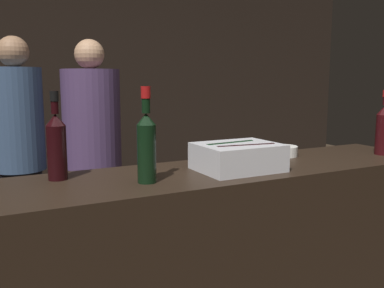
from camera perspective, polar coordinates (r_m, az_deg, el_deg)
The scene contains 9 objects.
wall_back_chalkboard at distance 4.16m, azimuth -15.87°, elevation 8.31°, with size 6.40×0.06×2.80m.
bar_counter at distance 2.02m, azimuth 0.37°, elevation -17.80°, with size 2.56×0.53×1.00m.
ice_bin_with_bottles at distance 1.89m, azimuth 6.13°, elevation -1.60°, with size 0.35×0.28×0.12m.
bowl_white at distance 2.29m, azimuth 11.94°, elevation -0.87°, with size 0.16×0.16×0.05m.
red_wine_bottle_burgundy at distance 1.65m, azimuth -6.09°, elevation 0.12°, with size 0.07×0.07×0.37m.
red_wine_bottle_tall at distance 2.48m, azimuth 24.23°, elevation 1.96°, with size 0.08×0.08×0.34m.
red_wine_bottle_black_foil at distance 1.78m, azimuth -17.62°, elevation 0.04°, with size 0.08×0.08×0.35m.
person_in_hoodie at distance 3.20m, azimuth -13.12°, elevation -0.12°, with size 0.42×0.42×1.68m.
person_blond_tee at distance 3.22m, azimuth -22.10°, elevation -0.17°, with size 0.35×0.35×1.69m.
Camera 1 is at (-0.84, -1.33, 1.40)m, focal length 40.00 mm.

